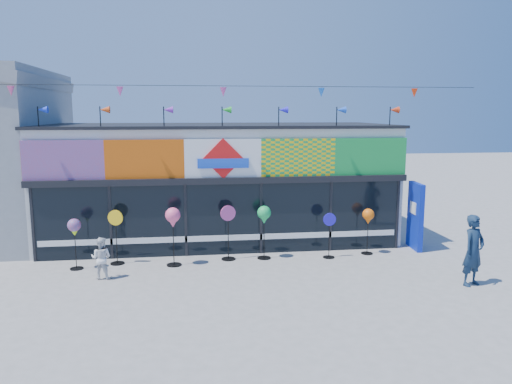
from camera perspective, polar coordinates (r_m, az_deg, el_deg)
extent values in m
plane|color=gray|center=(12.99, -2.61, -11.30)|extent=(80.00, 80.00, 0.00)
cube|color=silver|center=(18.33, -4.29, 1.17)|extent=(12.00, 5.00, 4.00)
cube|color=black|center=(15.97, -3.72, -3.12)|extent=(11.60, 0.12, 2.30)
cube|color=black|center=(15.71, -3.76, 1.31)|extent=(12.00, 0.30, 0.20)
cube|color=white|center=(16.08, -3.69, -5.23)|extent=(11.40, 0.10, 0.18)
cube|color=black|center=(18.17, -4.37, 7.58)|extent=(12.20, 5.20, 0.10)
cube|color=black|center=(16.62, -24.13, -3.42)|extent=(0.08, 0.14, 2.30)
cube|color=black|center=(16.11, -16.25, -3.36)|extent=(0.08, 0.14, 2.30)
cube|color=black|center=(15.92, -8.03, -3.22)|extent=(0.08, 0.14, 2.30)
cube|color=black|center=(16.08, 0.56, -3.01)|extent=(0.08, 0.14, 2.30)
cube|color=black|center=(16.56, 8.47, -2.76)|extent=(0.08, 0.14, 2.30)
cube|color=black|center=(17.33, 15.81, -2.47)|extent=(0.08, 0.14, 2.30)
cube|color=red|center=(16.06, -21.16, 3.40)|extent=(2.40, 0.08, 1.20)
cube|color=#DD540B|center=(15.67, -12.59, 3.67)|extent=(2.40, 0.08, 1.20)
cube|color=white|center=(15.65, -3.79, 3.86)|extent=(2.40, 0.08, 1.20)
cube|color=yellow|center=(15.99, 4.85, 3.96)|extent=(2.40, 0.08, 1.20)
cube|color=green|center=(16.67, 12.95, 3.97)|extent=(2.40, 0.08, 1.20)
cube|color=red|center=(15.59, -3.77, 3.84)|extent=(1.27, 0.06, 1.27)
cube|color=blue|center=(15.58, -3.76, 3.28)|extent=(1.60, 0.05, 0.30)
cube|color=green|center=(16.32, -18.32, -4.19)|extent=(0.78, 0.03, 0.78)
cube|color=#BB2AC4|center=(16.06, -14.26, -2.89)|extent=(0.92, 0.03, 0.92)
cube|color=#DA550B|center=(15.90, -10.10, -1.65)|extent=(0.78, 0.03, 0.78)
cube|color=#F0A814|center=(16.00, -5.83, -3.53)|extent=(0.92, 0.03, 0.92)
cube|color=#F6FB15|center=(16.03, -1.64, -2.68)|extent=(0.78, 0.03, 0.78)
cube|color=green|center=(16.16, 2.51, -1.93)|extent=(0.92, 0.03, 0.92)
cube|color=blue|center=(16.48, 6.53, -3.21)|extent=(0.78, 0.03, 0.78)
cube|color=red|center=(16.77, 10.44, -2.44)|extent=(0.92, 0.03, 0.92)
cylinder|color=black|center=(16.40, -23.63, 7.74)|extent=(0.03, 0.03, 0.70)
cone|color=blue|center=(16.36, -23.21, 8.64)|extent=(0.30, 0.22, 0.22)
cylinder|color=black|center=(16.00, -17.37, 8.07)|extent=(0.03, 0.03, 0.70)
cone|color=#D44414|center=(15.98, -16.91, 8.99)|extent=(0.30, 0.22, 0.22)
cylinder|color=black|center=(15.80, -10.49, 8.32)|extent=(0.03, 0.03, 0.70)
cone|color=purple|center=(15.79, -10.00, 9.24)|extent=(0.30, 0.22, 0.22)
cylinder|color=black|center=(15.81, -3.89, 8.45)|extent=(0.03, 0.03, 0.70)
cone|color=green|center=(15.82, -3.39, 9.36)|extent=(0.30, 0.22, 0.22)
cylinder|color=black|center=(16.03, 2.61, 8.47)|extent=(0.03, 0.03, 0.70)
cone|color=#211BE6|center=(16.06, 3.12, 9.36)|extent=(0.30, 0.22, 0.22)
cylinder|color=black|center=(16.48, 9.20, 8.38)|extent=(0.03, 0.03, 0.70)
cone|color=blue|center=(16.51, 9.69, 9.24)|extent=(0.30, 0.22, 0.22)
cylinder|color=black|center=(17.08, 15.05, 8.21)|extent=(0.03, 0.03, 0.70)
cone|color=red|center=(17.13, 15.52, 9.03)|extent=(0.30, 0.22, 0.22)
cylinder|color=black|center=(15.18, -3.77, 12.01)|extent=(16.00, 0.01, 0.01)
cone|color=#ED4F8C|center=(15.93, -26.21, 10.33)|extent=(0.20, 0.20, 0.28)
cone|color=#E54CA7|center=(15.27, -15.28, 11.02)|extent=(0.20, 0.20, 0.28)
cone|color=#DC499F|center=(15.18, -3.76, 11.33)|extent=(0.20, 0.20, 0.28)
cone|color=blue|center=(15.67, 7.47, 11.21)|extent=(0.20, 0.20, 0.28)
cone|color=#FF350D|center=(16.69, 17.64, 10.73)|extent=(0.20, 0.20, 0.28)
cube|color=#0B24A8|center=(17.44, 17.75, -2.62)|extent=(0.26, 1.12, 2.22)
cube|color=white|center=(17.35, 17.53, -1.73)|extent=(0.09, 0.50, 0.39)
cylinder|color=black|center=(15.63, -19.81, -8.23)|extent=(0.38, 0.38, 0.03)
cylinder|color=black|center=(15.46, -19.93, -5.99)|extent=(0.02, 0.02, 1.24)
sphere|color=#C9FF15|center=(15.31, -20.07, -3.58)|extent=(0.38, 0.38, 0.38)
cone|color=#C9FF15|center=(15.36, -20.02, -4.44)|extent=(0.19, 0.19, 0.17)
cylinder|color=black|center=(15.77, -15.55, -7.86)|extent=(0.42, 0.42, 0.03)
cylinder|color=black|center=(15.58, -15.66, -5.39)|extent=(0.03, 0.03, 1.37)
cylinder|color=yellow|center=(15.43, -15.77, -2.85)|extent=(0.46, 0.16, 0.46)
cylinder|color=black|center=(15.26, -9.34, -8.21)|extent=(0.45, 0.45, 0.03)
cylinder|color=black|center=(15.05, -9.42, -5.52)|extent=(0.03, 0.03, 1.45)
sphere|color=#F75285|center=(14.88, -9.49, -2.61)|extent=(0.45, 0.45, 0.45)
cone|color=#F75285|center=(14.94, -9.47, -3.66)|extent=(0.22, 0.22, 0.20)
cylinder|color=black|center=(15.66, -3.17, -7.64)|extent=(0.43, 0.43, 0.03)
cylinder|color=black|center=(15.47, -3.19, -5.08)|extent=(0.03, 0.03, 1.41)
cylinder|color=#D1458F|center=(15.31, -3.22, -2.43)|extent=(0.48, 0.15, 0.48)
cylinder|color=black|center=(15.75, 0.92, -7.53)|extent=(0.42, 0.42, 0.03)
cylinder|color=black|center=(15.56, 0.93, -5.05)|extent=(0.03, 0.03, 1.38)
sphere|color=green|center=(15.40, 0.93, -2.37)|extent=(0.42, 0.42, 0.42)
cone|color=green|center=(15.45, 0.93, -3.33)|extent=(0.21, 0.21, 0.19)
cylinder|color=black|center=(15.99, 8.31, -7.38)|extent=(0.36, 0.36, 0.03)
cylinder|color=black|center=(15.83, 8.36, -5.28)|extent=(0.02, 0.02, 1.18)
cylinder|color=#2218CE|center=(15.69, 8.41, -3.12)|extent=(0.40, 0.05, 0.40)
cylinder|color=black|center=(16.63, 12.56, -6.85)|extent=(0.38, 0.38, 0.03)
cylinder|color=black|center=(16.47, 12.64, -4.76)|extent=(0.02, 0.02, 1.22)
sphere|color=orange|center=(16.33, 12.72, -2.51)|extent=(0.38, 0.38, 0.38)
cone|color=orange|center=(16.38, 12.69, -3.32)|extent=(0.19, 0.19, 0.17)
imported|color=#142841|center=(14.34, 23.60, -6.14)|extent=(0.81, 0.69, 1.89)
imported|color=white|center=(14.40, -17.27, -7.22)|extent=(0.62, 0.44, 1.16)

